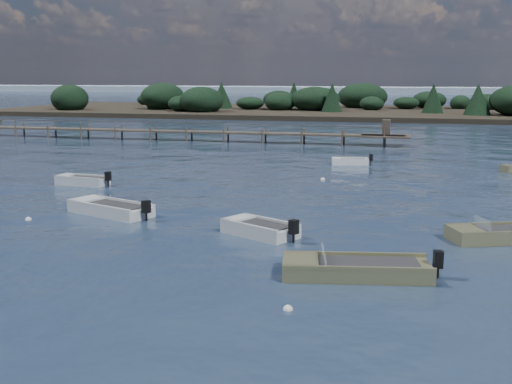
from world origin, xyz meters
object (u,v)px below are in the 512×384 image
(tender_far_grey, at_px, (83,182))
(jetty, at_px, (153,131))
(tender_far_white, at_px, (350,163))
(dinghy_extra_a, at_px, (260,231))
(dinghy_mid_white_b, at_px, (504,237))
(dinghy_mid_grey, at_px, (110,211))
(dinghy_mid_white_a, at_px, (356,271))

(tender_far_grey, bearing_deg, jetty, 103.94)
(tender_far_white, distance_m, jetty, 27.92)
(dinghy_extra_a, relative_size, jetty, 0.06)
(dinghy_mid_white_b, height_order, dinghy_extra_a, dinghy_mid_white_b)
(tender_far_grey, bearing_deg, dinghy_extra_a, -35.14)
(dinghy_mid_white_b, distance_m, dinghy_mid_grey, 19.58)
(dinghy_mid_white_a, height_order, dinghy_extra_a, dinghy_mid_white_a)
(dinghy_mid_white_b, bearing_deg, tender_far_white, 111.93)
(dinghy_mid_white_b, xyz_separation_m, dinghy_mid_grey, (-19.56, 0.72, 0.01))
(dinghy_mid_grey, xyz_separation_m, dinghy_extra_a, (8.76, -2.47, 0.00))
(dinghy_extra_a, relative_size, tender_far_grey, 1.00)
(jetty, bearing_deg, dinghy_mid_white_b, -48.94)
(tender_far_white, xyz_separation_m, tender_far_grey, (-16.42, -14.06, 0.02))
(dinghy_mid_grey, distance_m, dinghy_extra_a, 9.10)
(dinghy_mid_grey, relative_size, tender_far_grey, 1.34)
(dinghy_mid_white_b, relative_size, dinghy_mid_grey, 1.02)
(tender_far_white, bearing_deg, dinghy_extra_a, -93.90)
(dinghy_extra_a, distance_m, tender_far_grey, 18.04)
(tender_far_grey, distance_m, jetty, 29.84)
(dinghy_mid_white_b, bearing_deg, dinghy_mid_white_a, -131.28)
(dinghy_mid_grey, height_order, tender_far_grey, dinghy_mid_grey)
(tender_far_grey, bearing_deg, dinghy_mid_grey, -52.88)
(tender_far_white, relative_size, tender_far_grey, 0.85)
(dinghy_mid_grey, bearing_deg, dinghy_extra_a, -15.72)
(dinghy_mid_white_a, xyz_separation_m, dinghy_extra_a, (-4.84, 5.05, 0.00))
(dinghy_extra_a, bearing_deg, dinghy_mid_white_a, -46.25)
(dinghy_mid_white_b, bearing_deg, dinghy_extra_a, -170.83)
(tender_far_white, height_order, jetty, jetty)
(dinghy_mid_white_a, relative_size, dinghy_extra_a, 1.50)
(tender_far_grey, bearing_deg, dinghy_mid_white_a, -38.24)
(dinghy_mid_white_a, xyz_separation_m, jetty, (-26.78, 44.39, 0.81))
(dinghy_mid_white_b, distance_m, tender_far_grey, 26.98)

